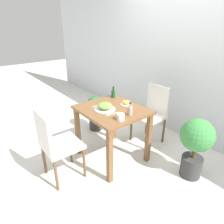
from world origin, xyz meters
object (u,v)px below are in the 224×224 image
drink_cup (121,117)px  condiment_bottle (113,93)px  food_plate (105,107)px  potted_plant_right (196,143)px  side_plate (126,103)px  chair_near (55,142)px  chair_far (152,111)px  sauce_bottle (130,110)px  potted_plant_left (95,111)px

drink_cup → condiment_bottle: bearing=147.8°
food_plate → drink_cup: food_plate is taller
drink_cup → potted_plant_right: bearing=48.3°
side_plate → condiment_bottle: (-0.33, 0.04, 0.04)m
chair_near → side_plate: bearing=-94.3°
chair_far → drink_cup: chair_far is taller
chair_far → sauce_bottle: bearing=-70.2°
side_plate → chair_near: bearing=-94.3°
chair_far → drink_cup: 0.98m
drink_cup → potted_plant_left: drink_cup is taller
side_plate → sauce_bottle: size_ratio=0.89×
food_plate → drink_cup: bearing=-5.2°
chair_far → potted_plant_right: size_ratio=1.16×
potted_plant_left → chair_far: bearing=30.6°
food_plate → potted_plant_left: size_ratio=0.43×
chair_far → food_plate: (-0.05, -0.86, 0.28)m
condiment_bottle → side_plate: bearing=-7.4°
chair_near → condiment_bottle: size_ratio=5.34×
chair_near → potted_plant_left: size_ratio=1.46×
potted_plant_right → side_plate: bearing=-161.4°
food_plate → potted_plant_left: bearing=155.1°
food_plate → condiment_bottle: size_ratio=1.58×
condiment_bottle → sauce_bottle: bearing=-20.6°
chair_far → drink_cup: size_ratio=10.51×
side_plate → drink_cup: drink_cup is taller
side_plate → potted_plant_left: side_plate is taller
sauce_bottle → potted_plant_right: sauce_bottle is taller
drink_cup → potted_plant_left: 1.28m
sauce_bottle → potted_plant_left: 1.21m
chair_near → drink_cup: (0.38, 0.65, 0.28)m
chair_far → potted_plant_right: bearing=-15.0°
chair_near → food_plate: 0.74m
potted_plant_left → potted_plant_right: 1.75m
food_plate → chair_far: bearing=86.5°
food_plate → condiment_bottle: bearing=128.2°
sauce_bottle → chair_near: bearing=-113.0°
side_plate → potted_plant_right: size_ratio=0.19×
chair_near → sauce_bottle: 0.95m
potted_plant_left → sauce_bottle: bearing=-11.5°
food_plate → potted_plant_right: 1.17m
side_plate → sauce_bottle: (0.28, -0.18, 0.04)m
drink_cup → sauce_bottle: 0.18m
chair_far → food_plate: 0.91m
food_plate → potted_plant_right: size_ratio=0.34×
potted_plant_left → food_plate: bearing=-24.9°
chair_far → condiment_bottle: 0.67m
side_plate → potted_plant_left: 0.93m
drink_cup → potted_plant_right: size_ratio=0.11×
food_plate → sauce_bottle: bearing=24.4°
chair_near → sauce_bottle: sauce_bottle is taller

